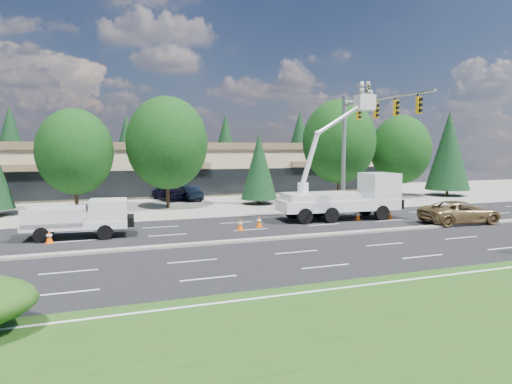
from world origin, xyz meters
name	(u,v)px	position (x,y,z in m)	size (l,w,h in m)	color
ground	(271,240)	(0.00, 0.00, 0.00)	(140.00, 140.00, 0.00)	black
concrete_apron	(191,200)	(0.00, 20.00, 0.01)	(140.00, 22.00, 0.01)	gray
grass_verge	(451,328)	(0.00, -13.00, 0.01)	(140.00, 10.00, 0.01)	#1F4814
road_median	(271,239)	(0.00, 0.00, 0.06)	(120.00, 0.55, 0.12)	gray
strip_mall	(172,167)	(0.00, 29.97, 2.83)	(50.40, 15.40, 5.50)	tan
tree_front_c	(75,152)	(-10.00, 15.00, 4.64)	(5.72, 5.72, 7.93)	#332114
tree_front_d	(167,143)	(-3.00, 15.00, 5.34)	(6.57, 6.57, 9.12)	#332114
tree_front_e	(259,166)	(5.00, 15.00, 3.35)	(3.17, 3.17, 6.25)	#332114
tree_front_f	(339,142)	(13.00, 15.00, 5.53)	(6.81, 6.81, 9.46)	#332114
tree_front_g	(401,150)	(20.00, 15.00, 4.78)	(5.88, 5.88, 8.16)	#332114
tree_front_h	(449,150)	(26.00, 15.00, 4.70)	(4.44, 4.44, 8.76)	#332114
tree_back_a	(11,143)	(-18.00, 42.00, 5.56)	(5.25, 5.25, 10.35)	#332114
tree_back_b	(127,147)	(-4.00, 42.00, 5.08)	(4.80, 4.80, 9.47)	#332114
tree_back_c	(226,146)	(10.00, 42.00, 5.32)	(5.03, 5.03, 9.91)	#332114
tree_back_d	(300,143)	(22.00, 42.00, 5.75)	(5.44, 5.44, 10.72)	#332114
signal_mast	(360,133)	(10.03, 7.04, 6.06)	(2.76, 10.16, 9.00)	gray
utility_pickup	(84,222)	(-9.43, 4.16, 0.86)	(5.58, 2.52, 2.08)	white
bucket_truck	(347,191)	(7.68, 4.80, 2.00)	(8.53, 3.31, 9.46)	white
traffic_cone_a	(49,237)	(-11.14, 3.14, 0.34)	(0.40, 0.40, 0.70)	#FF5A08
traffic_cone_b	(240,225)	(-0.66, 3.28, 0.34)	(0.40, 0.40, 0.70)	#FF5A08
traffic_cone_c	(259,222)	(0.81, 3.96, 0.34)	(0.40, 0.40, 0.70)	#FF5A08
traffic_cone_d	(358,215)	(8.07, 4.05, 0.34)	(0.40, 0.40, 0.70)	#FF5A08
traffic_cone_e	(390,214)	(10.51, 3.81, 0.34)	(0.40, 0.40, 0.70)	#FF5A08
minivan	(460,212)	(13.63, 0.60, 0.74)	(2.45, 5.32, 1.48)	olive
parked_car_west	(168,192)	(-2.00, 21.00, 0.72)	(1.71, 4.24, 1.45)	black
parked_car_east	(191,193)	(0.00, 20.10, 0.69)	(1.45, 4.17, 1.37)	black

